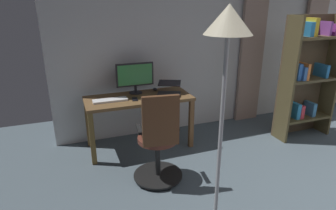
{
  "coord_description": "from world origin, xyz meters",
  "views": [
    {
      "loc": [
        2.55,
        0.85,
        1.91
      ],
      "look_at": [
        1.46,
        -2.07,
        0.79
      ],
      "focal_mm": 30.49,
      "sensor_mm": 36.0,
      "label": 1
    }
  ],
  "objects_px": {
    "computer_mouse": "(155,89)",
    "cell_phone_face_up": "(135,99)",
    "office_chair": "(159,143)",
    "computer_monitor": "(135,76)",
    "bookshelf": "(306,77)",
    "laptop": "(169,90)",
    "desk": "(139,104)",
    "computer_keyboard": "(110,100)",
    "floor_lamp": "(226,53)"
  },
  "relations": [
    {
      "from": "desk",
      "to": "cell_phone_face_up",
      "type": "distance_m",
      "value": 0.16
    },
    {
      "from": "bookshelf",
      "to": "floor_lamp",
      "type": "bearing_deg",
      "value": 32.45
    },
    {
      "from": "bookshelf",
      "to": "computer_keyboard",
      "type": "bearing_deg",
      "value": -8.71
    },
    {
      "from": "computer_monitor",
      "to": "desk",
      "type": "bearing_deg",
      "value": 86.92
    },
    {
      "from": "office_chair",
      "to": "computer_monitor",
      "type": "bearing_deg",
      "value": 96.39
    },
    {
      "from": "laptop",
      "to": "cell_phone_face_up",
      "type": "height_order",
      "value": "laptop"
    },
    {
      "from": "floor_lamp",
      "to": "bookshelf",
      "type": "bearing_deg",
      "value": -147.55
    },
    {
      "from": "computer_mouse",
      "to": "desk",
      "type": "bearing_deg",
      "value": 35.12
    },
    {
      "from": "bookshelf",
      "to": "computer_monitor",
      "type": "bearing_deg",
      "value": -15.21
    },
    {
      "from": "computer_keyboard",
      "to": "computer_monitor",
      "type": "bearing_deg",
      "value": -150.54
    },
    {
      "from": "computer_monitor",
      "to": "floor_lamp",
      "type": "xyz_separation_m",
      "value": [
        -0.12,
        2.07,
        0.63
      ]
    },
    {
      "from": "laptop",
      "to": "desk",
      "type": "bearing_deg",
      "value": 22.69
    },
    {
      "from": "office_chair",
      "to": "cell_phone_face_up",
      "type": "xyz_separation_m",
      "value": [
        0.05,
        -0.82,
        0.25
      ]
    },
    {
      "from": "bookshelf",
      "to": "office_chair",
      "type": "bearing_deg",
      "value": 10.5
    },
    {
      "from": "computer_keyboard",
      "to": "laptop",
      "type": "height_order",
      "value": "laptop"
    },
    {
      "from": "computer_monitor",
      "to": "bookshelf",
      "type": "bearing_deg",
      "value": 164.79
    },
    {
      "from": "office_chair",
      "to": "computer_keyboard",
      "type": "relative_size",
      "value": 2.44
    },
    {
      "from": "cell_phone_face_up",
      "to": "floor_lamp",
      "type": "bearing_deg",
      "value": 105.4
    },
    {
      "from": "cell_phone_face_up",
      "to": "computer_monitor",
      "type": "bearing_deg",
      "value": -97.56
    },
    {
      "from": "office_chair",
      "to": "laptop",
      "type": "height_order",
      "value": "office_chair"
    },
    {
      "from": "office_chair",
      "to": "laptop",
      "type": "relative_size",
      "value": 2.38
    },
    {
      "from": "computer_monitor",
      "to": "computer_mouse",
      "type": "relative_size",
      "value": 5.15
    },
    {
      "from": "bookshelf",
      "to": "floor_lamp",
      "type": "xyz_separation_m",
      "value": [
        2.24,
        1.43,
        0.7
      ]
    },
    {
      "from": "computer_monitor",
      "to": "cell_phone_face_up",
      "type": "height_order",
      "value": "computer_monitor"
    },
    {
      "from": "office_chair",
      "to": "floor_lamp",
      "type": "height_order",
      "value": "floor_lamp"
    },
    {
      "from": "computer_monitor",
      "to": "computer_keyboard",
      "type": "distance_m",
      "value": 0.5
    },
    {
      "from": "computer_mouse",
      "to": "cell_phone_face_up",
      "type": "height_order",
      "value": "computer_mouse"
    },
    {
      "from": "desk",
      "to": "floor_lamp",
      "type": "bearing_deg",
      "value": 93.91
    },
    {
      "from": "cell_phone_face_up",
      "to": "desk",
      "type": "bearing_deg",
      "value": -120.12
    },
    {
      "from": "desk",
      "to": "computer_monitor",
      "type": "distance_m",
      "value": 0.39
    },
    {
      "from": "bookshelf",
      "to": "cell_phone_face_up",
      "type": "bearing_deg",
      "value": -8.65
    },
    {
      "from": "computer_keyboard",
      "to": "computer_mouse",
      "type": "bearing_deg",
      "value": -160.01
    },
    {
      "from": "cell_phone_face_up",
      "to": "laptop",
      "type": "bearing_deg",
      "value": -163.16
    },
    {
      "from": "desk",
      "to": "computer_monitor",
      "type": "bearing_deg",
      "value": -93.08
    },
    {
      "from": "computer_mouse",
      "to": "cell_phone_face_up",
      "type": "bearing_deg",
      "value": 38.79
    },
    {
      "from": "desk",
      "to": "bookshelf",
      "type": "bearing_deg",
      "value": 169.06
    },
    {
      "from": "bookshelf",
      "to": "floor_lamp",
      "type": "height_order",
      "value": "floor_lamp"
    },
    {
      "from": "computer_monitor",
      "to": "bookshelf",
      "type": "xyz_separation_m",
      "value": [
        -2.36,
        0.64,
        -0.07
      ]
    },
    {
      "from": "computer_keyboard",
      "to": "cell_phone_face_up",
      "type": "height_order",
      "value": "computer_keyboard"
    },
    {
      "from": "laptop",
      "to": "cell_phone_face_up",
      "type": "distance_m",
      "value": 0.51
    },
    {
      "from": "desk",
      "to": "computer_monitor",
      "type": "relative_size",
      "value": 2.72
    },
    {
      "from": "computer_keyboard",
      "to": "laptop",
      "type": "distance_m",
      "value": 0.81
    },
    {
      "from": "laptop",
      "to": "bookshelf",
      "type": "height_order",
      "value": "bookshelf"
    },
    {
      "from": "office_chair",
      "to": "computer_monitor",
      "type": "relative_size",
      "value": 2.06
    },
    {
      "from": "computer_mouse",
      "to": "laptop",
      "type": "bearing_deg",
      "value": 119.77
    },
    {
      "from": "computer_mouse",
      "to": "cell_phone_face_up",
      "type": "relative_size",
      "value": 0.69
    },
    {
      "from": "computer_mouse",
      "to": "bookshelf",
      "type": "xyz_separation_m",
      "value": [
        -2.07,
        0.67,
        0.15
      ]
    },
    {
      "from": "computer_mouse",
      "to": "bookshelf",
      "type": "height_order",
      "value": "bookshelf"
    },
    {
      "from": "computer_mouse",
      "to": "bookshelf",
      "type": "relative_size",
      "value": 0.06
    },
    {
      "from": "cell_phone_face_up",
      "to": "bookshelf",
      "type": "distance_m",
      "value": 2.48
    }
  ]
}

